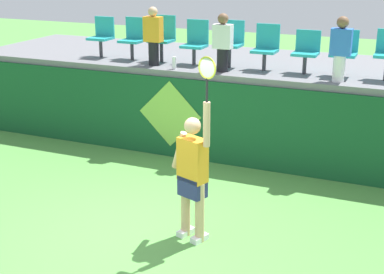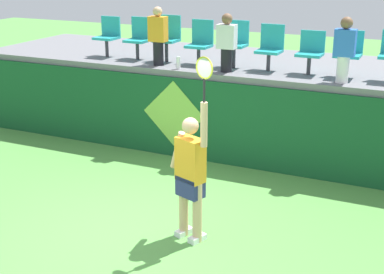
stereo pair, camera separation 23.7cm
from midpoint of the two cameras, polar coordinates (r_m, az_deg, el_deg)
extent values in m
plane|color=#519342|center=(7.79, -6.54, -10.14)|extent=(40.00, 40.00, 0.00)
cube|color=#144C28|center=(10.09, 1.88, 1.57)|extent=(11.38, 0.20, 1.54)
cube|color=slate|center=(11.26, 4.68, 7.68)|extent=(11.38, 3.09, 0.12)
cube|color=white|center=(7.76, -1.55, -9.83)|extent=(0.20, 0.29, 0.08)
cube|color=white|center=(7.60, -0.13, -10.47)|extent=(0.20, 0.29, 0.08)
cylinder|color=#DBAD84|center=(7.58, -1.58, -7.25)|extent=(0.13, 0.13, 0.85)
cylinder|color=#DBAD84|center=(7.42, -0.13, -7.85)|extent=(0.13, 0.13, 0.85)
cube|color=navy|center=(7.35, -0.88, -5.12)|extent=(0.41, 0.33, 0.28)
cube|color=orange|center=(7.21, -0.89, -2.38)|extent=(0.43, 0.34, 0.59)
sphere|color=#DBAD84|center=(7.05, -0.91, 1.15)|extent=(0.22, 0.22, 0.22)
cylinder|color=#DBAD84|center=(7.34, -2.25, -1.37)|extent=(0.27, 0.17, 0.55)
cylinder|color=#DBAD84|center=(6.88, 0.54, 1.30)|extent=(0.09, 0.09, 0.58)
cylinder|color=black|center=(6.76, 0.55, 4.86)|extent=(0.03, 0.03, 0.30)
torus|color=gold|center=(6.70, 0.56, 7.19)|extent=(0.27, 0.12, 0.28)
ellipsoid|color=silver|center=(6.70, 0.56, 7.19)|extent=(0.23, 0.10, 0.24)
cylinder|color=white|center=(10.29, -2.51, 7.68)|extent=(0.08, 0.08, 0.23)
cylinder|color=#38383D|center=(11.66, -10.02, 9.04)|extent=(0.07, 0.07, 0.36)
cube|color=teal|center=(11.62, -10.07, 10.04)|extent=(0.44, 0.42, 0.05)
cube|color=teal|center=(11.75, -9.63, 11.26)|extent=(0.44, 0.04, 0.40)
cylinder|color=#38383D|center=(11.28, -6.85, 8.85)|extent=(0.07, 0.07, 0.35)
cube|color=teal|center=(11.25, -6.89, 9.86)|extent=(0.44, 0.42, 0.05)
cube|color=teal|center=(11.38, -6.45, 11.19)|extent=(0.44, 0.04, 0.43)
cylinder|color=#38383D|center=(10.97, -3.81, 8.78)|extent=(0.07, 0.07, 0.40)
cube|color=teal|center=(10.94, -3.83, 9.94)|extent=(0.44, 0.42, 0.05)
cube|color=teal|center=(11.07, -3.41, 11.36)|extent=(0.44, 0.04, 0.45)
cylinder|color=#38383D|center=(10.69, -0.43, 8.38)|extent=(0.07, 0.07, 0.33)
cube|color=teal|center=(10.66, -0.44, 9.40)|extent=(0.44, 0.42, 0.05)
cube|color=teal|center=(10.79, -0.03, 10.89)|extent=(0.44, 0.04, 0.46)
cylinder|color=#38383D|center=(10.42, 3.26, 8.27)|extent=(0.07, 0.07, 0.40)
cube|color=teal|center=(10.38, 3.28, 9.48)|extent=(0.44, 0.42, 0.05)
cube|color=teal|center=(10.53, 3.66, 10.89)|extent=(0.44, 0.04, 0.42)
cylinder|color=#38383D|center=(10.23, 6.84, 7.78)|extent=(0.07, 0.07, 0.33)
cube|color=teal|center=(10.19, 6.88, 8.83)|extent=(0.44, 0.42, 0.05)
cube|color=teal|center=(10.34, 7.23, 10.35)|extent=(0.44, 0.04, 0.45)
cylinder|color=#38383D|center=(10.05, 10.94, 7.38)|extent=(0.07, 0.07, 0.33)
cube|color=teal|center=(10.02, 11.00, 8.45)|extent=(0.44, 0.42, 0.05)
cube|color=teal|center=(10.17, 11.31, 9.80)|extent=(0.44, 0.04, 0.38)
cylinder|color=#38383D|center=(9.94, 14.65, 7.09)|extent=(0.07, 0.07, 0.37)
cube|color=teal|center=(9.90, 14.75, 8.26)|extent=(0.44, 0.42, 0.05)
cube|color=teal|center=(10.05, 15.02, 9.64)|extent=(0.44, 0.04, 0.38)
cylinder|color=black|center=(10.67, -4.64, 8.63)|extent=(0.20, 0.20, 0.45)
cube|color=orange|center=(10.60, -4.70, 11.09)|extent=(0.34, 0.20, 0.47)
sphere|color=#DBAD84|center=(10.56, -4.75, 12.84)|extent=(0.18, 0.18, 0.18)
cylinder|color=white|center=(9.55, 14.30, 6.90)|extent=(0.20, 0.20, 0.44)
cube|color=blue|center=(9.47, 14.52, 9.52)|extent=(0.34, 0.20, 0.44)
sphere|color=brown|center=(9.43, 14.68, 11.44)|extent=(0.20, 0.20, 0.20)
cylinder|color=black|center=(10.07, 2.51, 7.98)|extent=(0.20, 0.20, 0.42)
cube|color=white|center=(9.99, 2.55, 10.38)|extent=(0.34, 0.20, 0.43)
sphere|color=brown|center=(9.95, 2.57, 12.16)|extent=(0.19, 0.19, 0.19)
cube|color=#144C28|center=(10.59, -2.89, -2.02)|extent=(0.90, 0.01, 0.00)
plane|color=#8CC64C|center=(10.31, -2.98, 2.38)|extent=(1.27, 0.00, 1.27)
camera|label=1|loc=(0.12, -90.84, -0.29)|focal=51.40mm
camera|label=2|loc=(0.12, 89.16, 0.29)|focal=51.40mm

